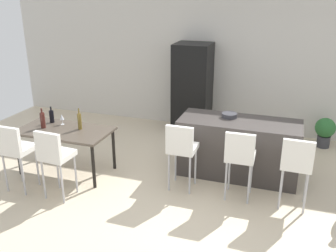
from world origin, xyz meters
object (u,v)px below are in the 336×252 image
bar_chair_right (297,162)px  wine_bottle_corner (52,116)px  bar_chair_middle (240,154)px  bar_chair_left (182,147)px  refrigerator (192,89)px  wine_bottle_left (43,120)px  potted_plant (325,130)px  fruit_bowl (229,115)px  kitchen_island (238,148)px  wine_glass_right (62,117)px  dining_chair_near (15,147)px  dining_chair_far (54,154)px  dining_table (65,134)px  wine_bottle_middle (80,121)px

bar_chair_right → wine_bottle_corner: 3.93m
bar_chair_middle → wine_bottle_corner: bearing=176.7°
bar_chair_left → refrigerator: refrigerator is taller
wine_bottle_left → potted_plant: size_ratio=0.57×
bar_chair_middle → fruit_bowl: bar_chair_middle is taller
bar_chair_right → wine_bottle_left: bearing=-178.8°
kitchen_island → bar_chair_middle: bar_chair_middle is taller
bar_chair_middle → wine_bottle_corner: bar_chair_middle is taller
bar_chair_left → bar_chair_middle: (0.85, 0.00, 0.00)m
wine_bottle_corner → wine_bottle_left: bearing=-86.1°
wine_bottle_left → bar_chair_right: bearing=1.2°
wine_bottle_left → wine_glass_right: bearing=49.0°
dining_chair_near → potted_plant: size_ratio=1.83×
refrigerator → fruit_bowl: bearing=-56.2°
bar_chair_right → dining_chair_far: bearing=-165.9°
bar_chair_right → wine_glass_right: bar_chair_right is taller
wine_glass_right → dining_chair_far: bearing=-62.6°
dining_chair_near → wine_bottle_corner: (-0.05, 0.98, 0.15)m
dining_table → wine_glass_right: 0.32m
wine_bottle_corner → wine_bottle_left: wine_bottle_left is taller
bar_chair_right → wine_glass_right: 3.71m
dining_table → fruit_bowl: bearing=20.4°
dining_chair_far → bar_chair_middle: bearing=18.1°
bar_chair_left → dining_chair_far: bearing=-153.5°
dining_table → wine_bottle_left: size_ratio=4.53×
dining_table → wine_bottle_left: wine_bottle_left is taller
wine_bottle_middle → wine_glass_right: 0.41m
bar_chair_right → wine_bottle_corner: (-3.92, 0.18, 0.15)m
kitchen_island → dining_table: bearing=-163.0°
dining_table → dining_chair_near: bearing=-113.8°
fruit_bowl → wine_bottle_middle: bearing=-159.9°
bar_chair_middle → wine_bottle_left: wine_bottle_left is taller
dining_table → dining_chair_near: dining_chair_near is taller
dining_chair_far → refrigerator: size_ratio=0.57×
potted_plant → dining_table: bearing=-148.9°
dining_chair_near → wine_glass_right: size_ratio=6.03×
bar_chair_middle → potted_plant: size_ratio=1.83×
dining_chair_far → bar_chair_left: bearing=26.5°
wine_glass_right → fruit_bowl: size_ratio=0.70×
wine_bottle_middle → fruit_bowl: bearing=20.1°
bar_chair_middle → dining_table: bar_chair_middle is taller
dining_table → dining_chair_near: size_ratio=1.41×
kitchen_island → bar_chair_right: 1.19m
bar_chair_left → dining_chair_near: same height
kitchen_island → wine_bottle_left: size_ratio=5.75×
dining_chair_near → fruit_bowl: 3.28m
fruit_bowl → bar_chair_right: bearing=-39.4°
dining_chair_near → dining_chair_far: size_ratio=1.00×
dining_chair_near → wine_bottle_left: (-0.03, 0.72, 0.17)m
fruit_bowl → wine_bottle_left: bearing=-161.4°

